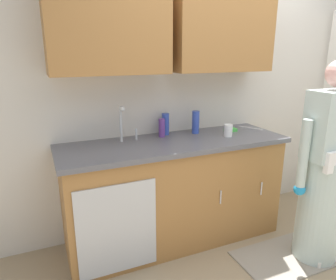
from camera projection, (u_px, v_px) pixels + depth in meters
ground_plane at (272, 267)px, 2.46m from camera, size 9.00×9.00×0.00m
kitchen_wall_with_uppers at (202, 73)px, 2.88m from camera, size 4.80×0.44×2.70m
counter_cabinet at (174, 193)px, 2.74m from camera, size 1.90×0.62×0.90m
countertop at (175, 143)px, 2.61m from camera, size 1.96×0.66×0.04m
sink at (131, 147)px, 2.47m from camera, size 0.50×0.36×0.35m
person_at_sink at (324, 181)px, 2.41m from camera, size 0.55×0.34×1.62m
floor_mat at (285, 258)px, 2.57m from camera, size 0.80×0.50×0.01m
bottle_water_short at (165, 124)px, 2.77m from camera, size 0.07×0.07×0.20m
bottle_cleaner_spray at (162, 128)px, 2.70m from camera, size 0.06×0.06×0.16m
bottle_soap at (196, 122)px, 2.82m from camera, size 0.07×0.07×0.21m
cup_by_sink at (228, 130)px, 2.73m from camera, size 0.08×0.08×0.11m
knife_on_counter at (251, 128)px, 3.03m from camera, size 0.13×0.22×0.01m
sponge at (231, 130)px, 2.91m from camera, size 0.11×0.07×0.03m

